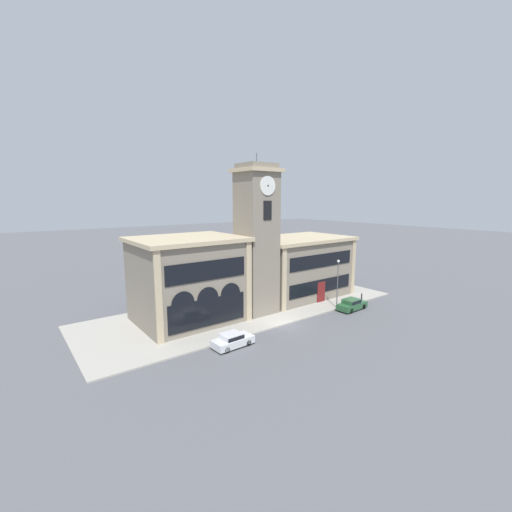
# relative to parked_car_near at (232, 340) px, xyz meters

# --- Properties ---
(ground_plane) EXTENTS (300.00, 300.00, 0.00)m
(ground_plane) POSITION_rel_parked_car_near_xyz_m (8.05, 1.14, -0.72)
(ground_plane) COLOR #56565B
(sidewalk_kerb) EXTENTS (41.77, 14.85, 0.15)m
(sidewalk_kerb) POSITION_rel_parked_car_near_xyz_m (8.05, 8.56, -0.64)
(sidewalk_kerb) COLOR #A39E93
(sidewalk_kerb) RESTS_ON ground_plane
(clock_tower) EXTENTS (4.85, 4.85, 19.61)m
(clock_tower) POSITION_rel_parked_car_near_xyz_m (8.06, 6.68, 8.54)
(clock_tower) COLOR gray
(clock_tower) RESTS_ON ground_plane
(town_hall_left_wing) EXTENTS (12.17, 10.09, 9.94)m
(town_hall_left_wing) POSITION_rel_parked_car_near_xyz_m (-0.06, 9.26, 4.28)
(town_hall_left_wing) COLOR gray
(town_hall_left_wing) RESTS_ON ground_plane
(town_hall_right_wing) EXTENTS (15.21, 10.09, 8.73)m
(town_hall_right_wing) POSITION_rel_parked_car_near_xyz_m (17.69, 9.27, 3.67)
(town_hall_right_wing) COLOR gray
(town_hall_right_wing) RESTS_ON ground_plane
(parked_car_near) EXTENTS (4.17, 2.03, 1.38)m
(parked_car_near) POSITION_rel_parked_car_near_xyz_m (0.00, 0.00, 0.00)
(parked_car_near) COLOR silver
(parked_car_near) RESTS_ON ground_plane
(parked_car_mid) EXTENTS (4.39, 2.00, 1.46)m
(parked_car_mid) POSITION_rel_parked_car_near_xyz_m (18.54, -0.00, 0.05)
(parked_car_mid) COLOR #285633
(parked_car_mid) RESTS_ON ground_plane
(street_lamp) EXTENTS (0.36, 0.36, 6.39)m
(street_lamp) POSITION_rel_parked_car_near_xyz_m (17.30, 1.46, 3.56)
(street_lamp) COLOR #4C4C51
(street_lamp) RESTS_ON sidewalk_kerb
(bollard) EXTENTS (0.18, 0.18, 1.06)m
(bollard) POSITION_rel_parked_car_near_xyz_m (22.49, 1.34, -0.05)
(bollard) COLOR black
(bollard) RESTS_ON sidewalk_kerb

